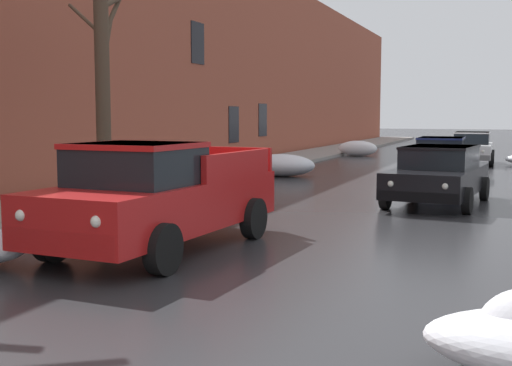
{
  "coord_description": "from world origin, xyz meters",
  "views": [
    {
      "loc": [
        3.71,
        -3.19,
        2.18
      ],
      "look_at": [
        -0.26,
        6.99,
        1.05
      ],
      "focal_mm": 46.34,
      "sensor_mm": 36.0,
      "label": 1
    }
  ],
  "objects_px": {
    "bare_tree_second_along_sidewalk": "(103,82)",
    "sedan_darkblue_parked_kerbside_mid": "(441,157)",
    "sedan_white_parked_far_down_block": "(472,147)",
    "pickup_truck_red_approaching_near_lane": "(157,196)",
    "sedan_black_parked_kerbside_close": "(438,173)"
  },
  "relations": [
    {
      "from": "pickup_truck_red_approaching_near_lane",
      "to": "sedan_white_parked_far_down_block",
      "type": "height_order",
      "value": "pickup_truck_red_approaching_near_lane"
    },
    {
      "from": "sedan_black_parked_kerbside_close",
      "to": "sedan_white_parked_far_down_block",
      "type": "height_order",
      "value": "same"
    },
    {
      "from": "bare_tree_second_along_sidewalk",
      "to": "sedan_darkblue_parked_kerbside_mid",
      "type": "distance_m",
      "value": 12.24
    },
    {
      "from": "bare_tree_second_along_sidewalk",
      "to": "sedan_white_parked_far_down_block",
      "type": "xyz_separation_m",
      "value": [
        6.91,
        17.83,
        -2.16
      ]
    },
    {
      "from": "sedan_black_parked_kerbside_close",
      "to": "sedan_darkblue_parked_kerbside_mid",
      "type": "relative_size",
      "value": 1.05
    },
    {
      "from": "sedan_darkblue_parked_kerbside_mid",
      "to": "sedan_white_parked_far_down_block",
      "type": "relative_size",
      "value": 1.01
    },
    {
      "from": "pickup_truck_red_approaching_near_lane",
      "to": "sedan_darkblue_parked_kerbside_mid",
      "type": "xyz_separation_m",
      "value": [
        3.01,
        13.72,
        -0.13
      ]
    },
    {
      "from": "pickup_truck_red_approaching_near_lane",
      "to": "sedan_white_parked_far_down_block",
      "type": "relative_size",
      "value": 1.2
    },
    {
      "from": "sedan_darkblue_parked_kerbside_mid",
      "to": "sedan_white_parked_far_down_block",
      "type": "bearing_deg",
      "value": 85.75
    },
    {
      "from": "pickup_truck_red_approaching_near_lane",
      "to": "sedan_darkblue_parked_kerbside_mid",
      "type": "distance_m",
      "value": 14.05
    },
    {
      "from": "sedan_darkblue_parked_kerbside_mid",
      "to": "bare_tree_second_along_sidewalk",
      "type": "bearing_deg",
      "value": -121.81
    },
    {
      "from": "pickup_truck_red_approaching_near_lane",
      "to": "sedan_darkblue_parked_kerbside_mid",
      "type": "height_order",
      "value": "pickup_truck_red_approaching_near_lane"
    },
    {
      "from": "sedan_white_parked_far_down_block",
      "to": "sedan_black_parked_kerbside_close",
      "type": "bearing_deg",
      "value": -89.9
    },
    {
      "from": "pickup_truck_red_approaching_near_lane",
      "to": "sedan_black_parked_kerbside_close",
      "type": "height_order",
      "value": "pickup_truck_red_approaching_near_lane"
    },
    {
      "from": "bare_tree_second_along_sidewalk",
      "to": "sedan_darkblue_parked_kerbside_mid",
      "type": "height_order",
      "value": "bare_tree_second_along_sidewalk"
    }
  ]
}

